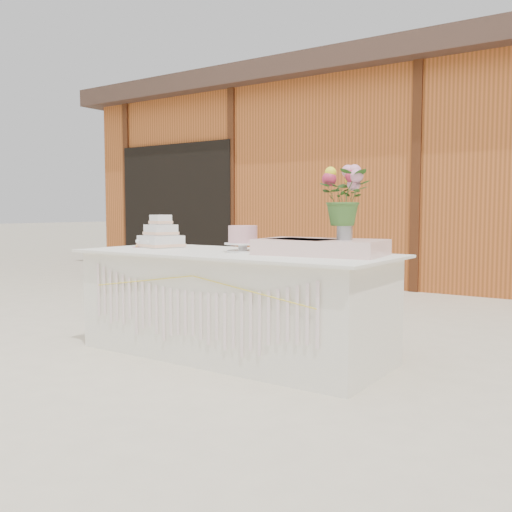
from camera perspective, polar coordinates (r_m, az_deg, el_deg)
The scene contains 9 objects.
ground at distance 4.31m, azimuth -2.29°, elevation -9.84°, with size 80.00×80.00×0.00m, color beige.
barn at distance 9.69m, azimuth 19.53°, elevation 7.90°, with size 12.60×4.60×3.30m.
cake_table at distance 4.23m, azimuth -2.34°, elevation -4.77°, with size 2.40×1.00×0.77m.
wedding_cake at distance 4.75m, azimuth -9.49°, elevation 1.95°, with size 0.37×0.37×0.27m.
pink_cake_stand at distance 4.16m, azimuth -1.33°, elevation 1.88°, with size 0.27×0.27×0.19m.
satin_runner at distance 3.93m, azimuth 6.51°, elevation 0.89°, with size 0.85×0.49×0.11m, color beige.
flower_vase at distance 3.86m, azimuth 8.85°, elevation 2.67°, with size 0.11×0.11×0.14m, color #A2A2A7.
bouquet at distance 3.86m, azimuth 8.90°, elevation 6.50°, with size 0.34×0.29×0.37m, color #376127.
loose_flowers at distance 4.85m, azimuth -10.85°, elevation 1.01°, with size 0.14×0.34×0.02m, color pink, non-canonical shape.
Camera 1 is at (2.50, -3.35, 1.08)m, focal length 40.00 mm.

